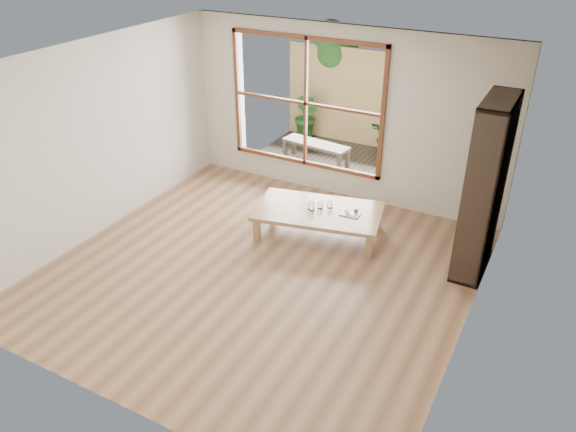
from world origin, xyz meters
The scene contains 15 objects.
ground centered at (0.00, 0.00, 0.00)m, with size 5.00×5.00×0.00m, color #A97C54.
low_table centered at (0.24, 1.16, 0.33)m, with size 1.88×1.31×0.37m.
floor_cushion centered at (-0.16, 1.77, 0.04)m, with size 0.50×0.50×0.07m, color beige.
bookshelf centered at (2.30, 1.35, 1.09)m, with size 0.35×0.99×2.19m, color #31241B.
glass_tall centered at (0.17, 1.09, 0.44)m, with size 0.07×0.07×0.13m, color silver.
glass_mid centered at (0.35, 1.29, 0.42)m, with size 0.07×0.07×0.10m, color silver.
glass_short centered at (0.24, 1.20, 0.42)m, with size 0.07×0.07×0.09m, color silver.
glass_small centered at (0.12, 1.11, 0.41)m, with size 0.06×0.06×0.08m, color silver.
food_tray centered at (0.68, 1.25, 0.39)m, with size 0.27×0.20×0.08m.
deck centered at (-0.60, 3.56, 0.00)m, with size 2.80×2.00×0.05m, color #383028.
garden_bench centered at (-0.83, 3.30, 0.35)m, with size 1.25×0.51×0.38m.
bamboo_fence centered at (-0.60, 4.56, 0.90)m, with size 2.80×0.06×1.80m, color #DBB570.
shrub_right centered at (0.27, 4.13, 0.43)m, with size 0.72×0.63×0.80m, color #2C6926.
shrub_left centered at (-1.51, 4.30, 0.48)m, with size 0.50×0.40×0.91m, color #2C6926.
garden_tree centered at (-1.28, 4.86, 1.63)m, with size 1.04×0.85×2.22m.
Camera 1 is at (3.06, -5.01, 4.03)m, focal length 35.00 mm.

